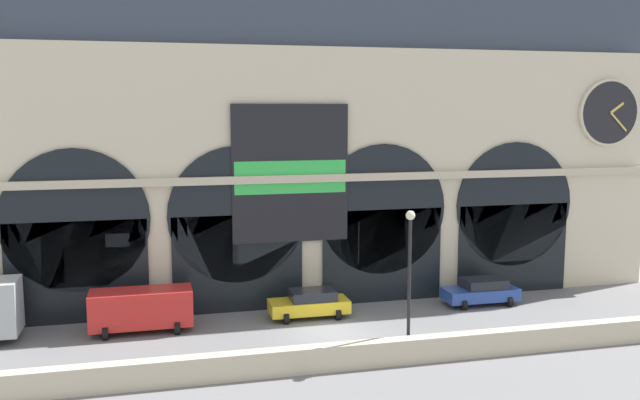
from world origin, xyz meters
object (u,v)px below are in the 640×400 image
(car_mideast, at_px, (481,291))
(car_center, at_px, (310,303))
(van_midwest, at_px, (141,308))
(street_lamp_quayside, at_px, (410,264))

(car_mideast, bearing_deg, car_center, -179.92)
(van_midwest, relative_size, car_mideast, 1.18)
(van_midwest, distance_m, street_lamp_quayside, 14.23)
(van_midwest, relative_size, car_center, 1.18)
(street_lamp_quayside, bearing_deg, car_center, 114.45)
(van_midwest, height_order, car_mideast, van_midwest)
(van_midwest, bearing_deg, car_mideast, 0.65)
(van_midwest, bearing_deg, car_center, 1.30)
(van_midwest, xyz_separation_m, car_mideast, (19.45, 0.22, -0.44))
(car_center, bearing_deg, street_lamp_quayside, -65.55)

